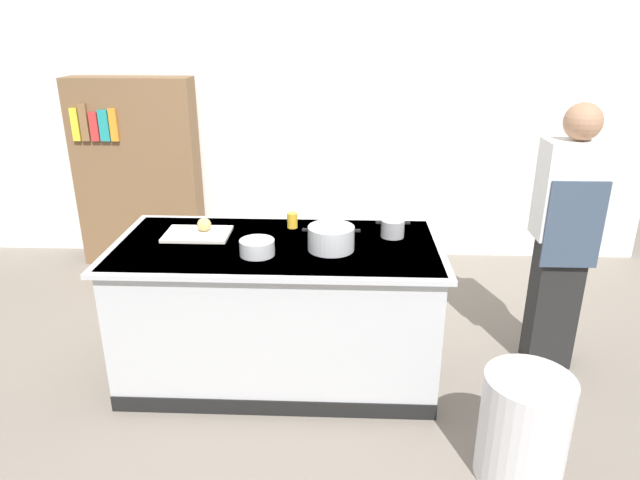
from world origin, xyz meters
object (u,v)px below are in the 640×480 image
mixing_bowl (257,247)px  person_chef (564,235)px  onion (204,225)px  juice_cup (292,220)px  bookshelf (138,173)px  stock_pot (331,238)px  trash_bin (523,428)px  sauce_pan (393,228)px

mixing_bowl → person_chef: (1.86, 0.36, -0.03)m
onion → person_chef: 2.24m
onion → juice_cup: size_ratio=0.87×
onion → bookshelf: 1.94m
juice_cup → stock_pot: bearing=-54.6°
trash_bin → stock_pot: bearing=141.0°
trash_bin → mixing_bowl: bearing=153.7°
onion → stock_pot: (0.80, -0.22, 0.01)m
person_chef → bookshelf: 3.62m
sauce_pan → mixing_bowl: 0.86m
stock_pot → person_chef: person_chef is taller
trash_bin → bookshelf: 3.88m
sauce_pan → trash_bin: sauce_pan is taller
onion → mixing_bowl: onion is taller
sauce_pan → mixing_bowl: sauce_pan is taller
mixing_bowl → stock_pot: bearing=13.1°
juice_cup → bookshelf: (-1.54, 1.51, -0.10)m
trash_bin → person_chef: size_ratio=0.33×
stock_pot → juice_cup: bearing=125.4°
person_chef → onion: bearing=90.2°
bookshelf → juice_cup: bearing=-44.4°
sauce_pan → person_chef: size_ratio=0.12×
stock_pot → sauce_pan: stock_pot is taller
juice_cup → person_chef: person_chef is taller
onion → mixing_bowl: (0.38, -0.32, -0.02)m
stock_pot → bookshelf: (-1.80, 1.88, -0.12)m
mixing_bowl → juice_cup: (0.16, 0.46, 0.01)m
trash_bin → person_chef: (0.47, 1.05, 0.63)m
onion → trash_bin: size_ratio=0.15×
stock_pot → juice_cup: 0.45m
sauce_pan → trash_bin: bearing=-59.6°
stock_pot → trash_bin: (0.97, -0.78, -0.68)m
onion → trash_bin: onion is taller
sauce_pan → onion: bearing=-179.7°
stock_pot → sauce_pan: (0.38, 0.23, -0.02)m
mixing_bowl → bookshelf: bearing=125.0°
trash_bin → bookshelf: bearing=136.2°
trash_bin → person_chef: bearing=65.7°
sauce_pan → trash_bin: 1.35m
sauce_pan → person_chef: bearing=2.0°
onion → sauce_pan: size_ratio=0.41×
onion → sauce_pan: same height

